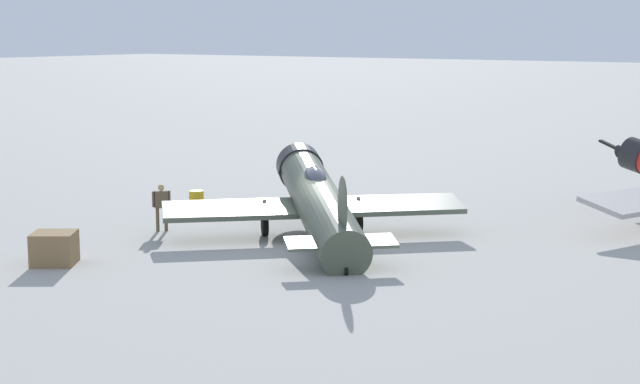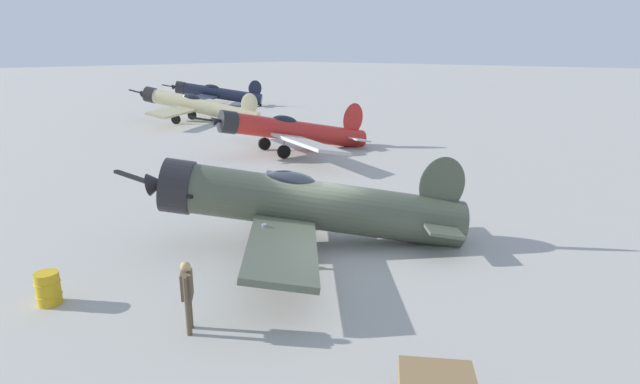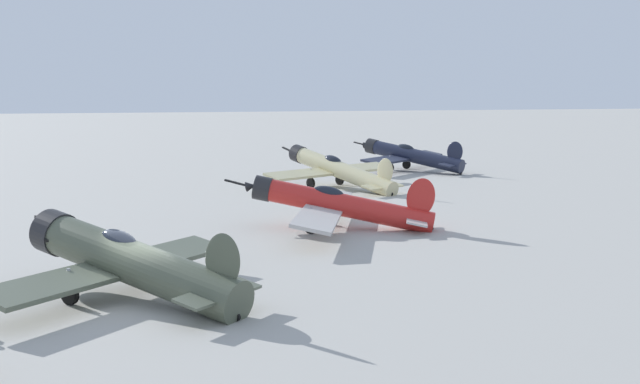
{
  "view_description": "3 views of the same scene",
  "coord_description": "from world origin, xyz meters",
  "px_view_note": "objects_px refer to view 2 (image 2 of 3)",
  "views": [
    {
      "loc": [
        28.07,
        19.1,
        7.24
      ],
      "look_at": [
        -0.0,
        0.0,
        1.8
      ],
      "focal_mm": 57.02,
      "sensor_mm": 36.0,
      "label": 1
    },
    {
      "loc": [
        10.46,
        -11.71,
        6.21
      ],
      "look_at": [
        -0.0,
        0.0,
        1.8
      ],
      "focal_mm": 28.41,
      "sensor_mm": 36.0,
      "label": 2
    },
    {
      "loc": [
        27.5,
        0.21,
        7.75
      ],
      "look_at": [
        -15.03,
        10.36,
        1.6
      ],
      "focal_mm": 42.5,
      "sensor_mm": 36.0,
      "label": 3
    }
  ],
  "objects_px": {
    "airplane_far_line": "(197,106)",
    "fuel_drum": "(48,288)",
    "airplane_foreground": "(304,204)",
    "ground_crew_mechanic": "(187,290)",
    "airplane_mid_apron": "(291,131)",
    "airplane_outer_stand": "(216,93)"
  },
  "relations": [
    {
      "from": "airplane_mid_apron",
      "to": "airplane_far_line",
      "type": "bearing_deg",
      "value": -85.1
    },
    {
      "from": "airplane_far_line",
      "to": "ground_crew_mechanic",
      "type": "relative_size",
      "value": 6.63
    },
    {
      "from": "airplane_far_line",
      "to": "airplane_foreground",
      "type": "bearing_deg",
      "value": 122.03
    },
    {
      "from": "airplane_mid_apron",
      "to": "ground_crew_mechanic",
      "type": "relative_size",
      "value": 7.62
    },
    {
      "from": "airplane_mid_apron",
      "to": "airplane_outer_stand",
      "type": "height_order",
      "value": "airplane_outer_stand"
    },
    {
      "from": "airplane_mid_apron",
      "to": "airplane_outer_stand",
      "type": "bearing_deg",
      "value": -98.08
    },
    {
      "from": "airplane_mid_apron",
      "to": "fuel_drum",
      "type": "height_order",
      "value": "airplane_mid_apron"
    },
    {
      "from": "ground_crew_mechanic",
      "to": "fuel_drum",
      "type": "distance_m",
      "value": 4.14
    },
    {
      "from": "airplane_far_line",
      "to": "ground_crew_mechanic",
      "type": "height_order",
      "value": "airplane_far_line"
    },
    {
      "from": "airplane_mid_apron",
      "to": "fuel_drum",
      "type": "xyz_separation_m",
      "value": [
        9.43,
        -18.12,
        -0.92
      ]
    },
    {
      "from": "airplane_foreground",
      "to": "airplane_mid_apron",
      "type": "xyz_separation_m",
      "value": [
        -11.45,
        10.85,
        -0.04
      ]
    },
    {
      "from": "airplane_far_line",
      "to": "airplane_outer_stand",
      "type": "distance_m",
      "value": 13.55
    },
    {
      "from": "airplane_mid_apron",
      "to": "ground_crew_mechanic",
      "type": "height_order",
      "value": "airplane_mid_apron"
    },
    {
      "from": "airplane_far_line",
      "to": "fuel_drum",
      "type": "bearing_deg",
      "value": 109.51
    },
    {
      "from": "airplane_mid_apron",
      "to": "airplane_foreground",
      "type": "bearing_deg",
      "value": 66.4
    },
    {
      "from": "fuel_drum",
      "to": "airplane_far_line",
      "type": "bearing_deg",
      "value": 138.62
    },
    {
      "from": "airplane_mid_apron",
      "to": "airplane_outer_stand",
      "type": "relative_size",
      "value": 1.29
    },
    {
      "from": "airplane_foreground",
      "to": "ground_crew_mechanic",
      "type": "distance_m",
      "value": 5.93
    },
    {
      "from": "airplane_outer_stand",
      "to": "airplane_far_line",
      "type": "bearing_deg",
      "value": 95.61
    },
    {
      "from": "airplane_outer_stand",
      "to": "fuel_drum",
      "type": "relative_size",
      "value": 11.94
    },
    {
      "from": "airplane_foreground",
      "to": "fuel_drum",
      "type": "height_order",
      "value": "airplane_foreground"
    },
    {
      "from": "airplane_outer_stand",
      "to": "ground_crew_mechanic",
      "type": "height_order",
      "value": "airplane_outer_stand"
    }
  ]
}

